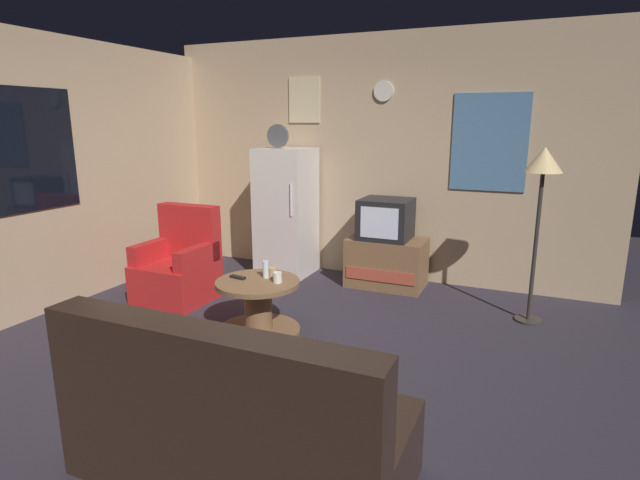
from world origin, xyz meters
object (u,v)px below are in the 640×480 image
(fridge, at_px, (286,212))
(mug_ceramic_tan, at_px, (273,272))
(coffee_table, at_px, (258,307))
(wine_glass, at_px, (266,269))
(tv_stand, at_px, (387,262))
(standing_lamp, at_px, (543,174))
(couch, at_px, (236,425))
(remote_control, at_px, (238,277))
(crt_tv, at_px, (386,219))
(mug_ceramic_white, at_px, (277,277))
(armchair, at_px, (179,268))

(fridge, bearing_deg, mug_ceramic_tan, -66.66)
(coffee_table, height_order, wine_glass, wine_glass)
(tv_stand, height_order, coffee_table, tv_stand)
(fridge, relative_size, mug_ceramic_tan, 19.67)
(standing_lamp, relative_size, mug_ceramic_tan, 17.67)
(couch, bearing_deg, remote_control, 122.25)
(fridge, xyz_separation_m, crt_tv, (1.22, 0.00, 0.01))
(fridge, distance_m, wine_glass, 1.72)
(crt_tv, distance_m, couch, 3.38)
(tv_stand, height_order, remote_control, tv_stand)
(standing_lamp, bearing_deg, crt_tv, 162.96)
(coffee_table, distance_m, couch, 1.85)
(mug_ceramic_tan, bearing_deg, couch, -66.69)
(standing_lamp, bearing_deg, remote_control, -152.04)
(mug_ceramic_white, xyz_separation_m, armchair, (-1.36, 0.40, -0.18))
(mug_ceramic_white, bearing_deg, mug_ceramic_tan, 133.95)
(fridge, distance_m, remote_control, 1.77)
(mug_ceramic_tan, bearing_deg, wine_glass, -149.05)
(crt_tv, distance_m, coffee_table, 1.88)
(standing_lamp, xyz_separation_m, armchair, (-3.33, -0.81, -1.02))
(fridge, relative_size, wine_glass, 11.80)
(crt_tv, distance_m, wine_glass, 1.72)
(fridge, height_order, standing_lamp, fridge)
(mug_ceramic_tan, bearing_deg, standing_lamp, 27.80)
(fridge, distance_m, tv_stand, 1.34)
(fridge, xyz_separation_m, armchair, (-0.58, -1.27, -0.42))
(standing_lamp, distance_m, armchair, 3.58)
(fridge, distance_m, coffee_table, 1.87)
(mug_ceramic_tan, distance_m, armchair, 1.30)
(wine_glass, bearing_deg, mug_ceramic_white, -26.59)
(wine_glass, xyz_separation_m, remote_control, (-0.21, -0.12, -0.06))
(standing_lamp, bearing_deg, armchair, -166.38)
(remote_control, height_order, couch, couch)
(couch, bearing_deg, fridge, 113.33)
(crt_tv, relative_size, wine_glass, 3.60)
(coffee_table, bearing_deg, standing_lamp, 29.79)
(fridge, height_order, mug_ceramic_white, fridge)
(fridge, bearing_deg, coffee_table, -70.54)
(armchair, bearing_deg, tv_stand, 34.83)
(coffee_table, bearing_deg, fridge, 109.46)
(couch, bearing_deg, wine_glass, 115.07)
(wine_glass, relative_size, remote_control, 1.00)
(wine_glass, bearing_deg, mug_ceramic_tan, 30.95)
(couch, bearing_deg, standing_lamp, 65.62)
(fridge, height_order, wine_glass, fridge)
(mug_ceramic_white, distance_m, remote_control, 0.37)
(tv_stand, xyz_separation_m, wine_glass, (-0.63, -1.59, 0.28))
(mug_ceramic_tan, bearing_deg, tv_stand, 69.76)
(coffee_table, relative_size, armchair, 0.75)
(standing_lamp, relative_size, armchair, 1.66)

